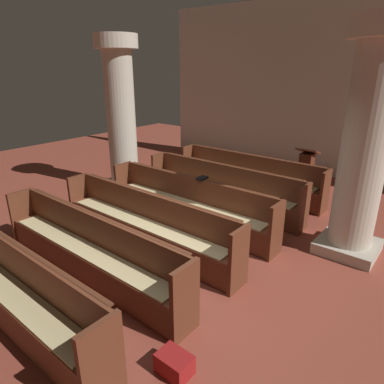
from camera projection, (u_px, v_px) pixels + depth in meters
name	position (u px, v px, depth m)	size (l,w,h in m)	color
ground_plane	(172.00, 267.00, 5.14)	(19.20, 19.20, 0.00)	brown
back_wall	(329.00, 90.00, 8.79)	(10.00, 0.16, 4.50)	silver
pew_row_0	(248.00, 174.00, 7.91)	(3.61, 0.46, 0.90)	brown
pew_row_1	(221.00, 186.00, 7.12)	(3.61, 0.46, 0.90)	brown
pew_row_2	(188.00, 202.00, 6.32)	(3.61, 0.47, 0.90)	brown
pew_row_3	(145.00, 221.00, 5.53)	(3.61, 0.46, 0.90)	brown
pew_row_4	(88.00, 247.00, 4.74)	(3.61, 0.46, 0.90)	brown
pew_row_5	(8.00, 284.00, 3.95)	(3.61, 0.47, 0.90)	brown
pillar_aisle_side	(366.00, 141.00, 4.95)	(0.96, 0.96, 3.47)	#B6AD9A
pillar_far_side	(121.00, 113.00, 7.88)	(0.96, 0.96, 3.47)	#B6AD9A
lectern	(305.00, 174.00, 7.98)	(0.48, 0.45, 1.08)	#492215
hymn_book	(202.00, 178.00, 6.20)	(0.14, 0.21, 0.04)	black
kneeler_box_red	(174.00, 364.00, 3.34)	(0.34, 0.25, 0.21)	maroon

